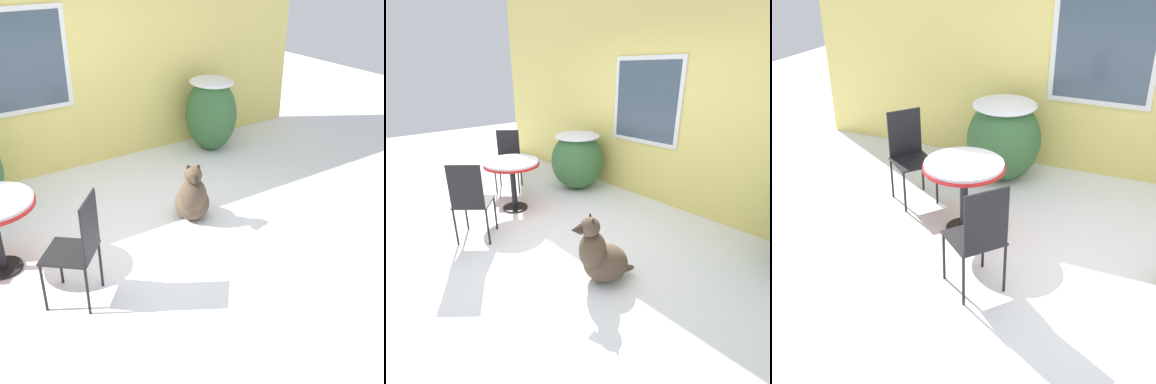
% 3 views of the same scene
% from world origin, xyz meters
% --- Properties ---
extents(ground_plane, '(16.00, 16.00, 0.00)m').
position_xyz_m(ground_plane, '(0.00, 0.00, 0.00)').
color(ground_plane, white).
extents(house_wall, '(8.00, 0.10, 3.39)m').
position_xyz_m(house_wall, '(-0.01, 2.20, 1.69)').
color(house_wall, '#E5D16B').
rests_on(house_wall, ground_plane).
extents(shrub_middle, '(0.71, 0.78, 1.05)m').
position_xyz_m(shrub_middle, '(2.18, 1.70, 0.56)').
color(shrub_middle, '#386638').
rests_on(shrub_middle, ground_plane).
extents(patio_chair_far_side, '(0.57, 0.57, 0.98)m').
position_xyz_m(patio_chair_far_side, '(-0.68, -0.44, 0.54)').
color(patio_chair_far_side, black).
rests_on(patio_chair_far_side, ground_plane).
extents(dog, '(0.54, 0.60, 0.70)m').
position_xyz_m(dog, '(0.82, 0.15, 0.26)').
color(dog, '#4C3D2D').
rests_on(dog, ground_plane).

